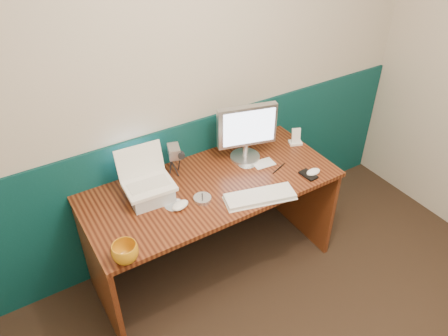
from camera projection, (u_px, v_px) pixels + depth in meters
back_wall at (193, 85)px, 2.71m from camera, size 3.50×0.04×2.50m
wainscot at (198, 181)px, 3.15m from camera, size 3.48×0.02×1.00m
desk at (212, 228)px, 2.93m from camera, size 1.60×0.70×0.75m
laptop_riser at (150, 193)px, 2.58m from camera, size 0.26×0.22×0.08m
laptop at (147, 171)px, 2.48m from camera, size 0.29×0.23×0.24m
monitor at (246, 133)px, 2.83m from camera, size 0.41×0.21×0.39m
keyboard at (260, 197)px, 2.60m from camera, size 0.44×0.24×0.02m
mouse_right at (313, 172)px, 2.79m from camera, size 0.10×0.06×0.03m
mouse_left at (180, 205)px, 2.52m from camera, size 0.13×0.10×0.04m
mug at (125, 253)px, 2.18m from camera, size 0.16×0.16×0.11m
camcorder at (175, 160)px, 2.75m from camera, size 0.13×0.16×0.21m
cd_spindle at (202, 199)px, 2.58m from camera, size 0.11×0.11×0.02m
cd_loose_a at (174, 205)px, 2.56m from camera, size 0.12×0.12×0.00m
cd_loose_b at (247, 163)px, 2.89m from camera, size 0.13×0.13×0.00m
pen at (279, 168)px, 2.84m from camera, size 0.13×0.05×0.01m
papers at (264, 163)px, 2.89m from camera, size 0.15×0.11×0.00m
dock at (295, 143)px, 3.08m from camera, size 0.11×0.09×0.02m
music_player at (296, 135)px, 3.05m from camera, size 0.07×0.05×0.11m
pda at (308, 175)px, 2.78m from camera, size 0.08×0.12×0.01m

